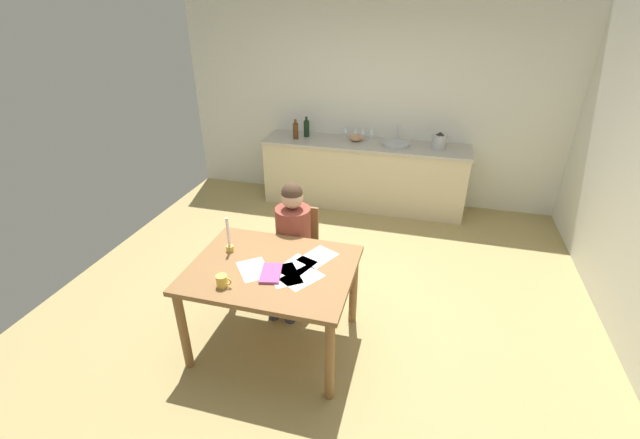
{
  "coord_description": "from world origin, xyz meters",
  "views": [
    {
      "loc": [
        0.83,
        -3.16,
        2.62
      ],
      "look_at": [
        -0.04,
        0.07,
        0.85
      ],
      "focal_mm": 23.68,
      "sensor_mm": 36.0,
      "label": 1
    }
  ],
  "objects_px": {
    "bottle_oil": "(296,131)",
    "wine_glass_by_kettle": "(363,131)",
    "bottle_vinegar": "(307,128)",
    "person_seated": "(291,238)",
    "mixing_bowl": "(356,138)",
    "wine_glass_back_left": "(355,131)",
    "sink_unit": "(396,144)",
    "coffee_mug": "(222,281)",
    "book_magazine": "(271,273)",
    "stovetop_kettle": "(439,141)",
    "chair_at_table": "(297,247)",
    "wine_glass_back_right": "(346,130)",
    "candlestick": "(229,242)",
    "wine_glass_near_sink": "(371,132)",
    "dining_table": "(272,278)"
  },
  "relations": [
    {
      "from": "chair_at_table",
      "to": "wine_glass_back_right",
      "type": "xyz_separation_m",
      "value": [
        -0.02,
        2.29,
        0.51
      ]
    },
    {
      "from": "person_seated",
      "to": "wine_glass_back_left",
      "type": "xyz_separation_m",
      "value": [
        0.11,
        2.43,
        0.33
      ]
    },
    {
      "from": "coffee_mug",
      "to": "candlestick",
      "type": "bearing_deg",
      "value": 109.43
    },
    {
      "from": "mixing_bowl",
      "to": "bottle_oil",
      "type": "bearing_deg",
      "value": -171.07
    },
    {
      "from": "coffee_mug",
      "to": "person_seated",
      "type": "bearing_deg",
      "value": 76.91
    },
    {
      "from": "bottle_oil",
      "to": "wine_glass_near_sink",
      "type": "bearing_deg",
      "value": 12.23
    },
    {
      "from": "bottle_vinegar",
      "to": "sink_unit",
      "type": "bearing_deg",
      "value": -3.36
    },
    {
      "from": "candlestick",
      "to": "wine_glass_near_sink",
      "type": "bearing_deg",
      "value": 76.35
    },
    {
      "from": "wine_glass_back_right",
      "to": "wine_glass_near_sink",
      "type": "bearing_deg",
      "value": 0.0
    },
    {
      "from": "mixing_bowl",
      "to": "wine_glass_by_kettle",
      "type": "distance_m",
      "value": 0.13
    },
    {
      "from": "stovetop_kettle",
      "to": "wine_glass_by_kettle",
      "type": "xyz_separation_m",
      "value": [
        -1.01,
        0.15,
        0.01
      ]
    },
    {
      "from": "stovetop_kettle",
      "to": "candlestick",
      "type": "bearing_deg",
      "value": -120.16
    },
    {
      "from": "coffee_mug",
      "to": "book_magazine",
      "type": "xyz_separation_m",
      "value": [
        0.29,
        0.23,
        -0.04
      ]
    },
    {
      "from": "dining_table",
      "to": "book_magazine",
      "type": "xyz_separation_m",
      "value": [
        0.03,
        -0.09,
        0.11
      ]
    },
    {
      "from": "candlestick",
      "to": "wine_glass_near_sink",
      "type": "height_order",
      "value": "candlestick"
    },
    {
      "from": "dining_table",
      "to": "wine_glass_back_right",
      "type": "bearing_deg",
      "value": 91.23
    },
    {
      "from": "person_seated",
      "to": "book_magazine",
      "type": "relative_size",
      "value": 4.69
    },
    {
      "from": "bottle_vinegar",
      "to": "wine_glass_near_sink",
      "type": "bearing_deg",
      "value": 4.71
    },
    {
      "from": "bottle_vinegar",
      "to": "candlestick",
      "type": "bearing_deg",
      "value": -86.24
    },
    {
      "from": "bottle_oil",
      "to": "bottle_vinegar",
      "type": "bearing_deg",
      "value": 52.06
    },
    {
      "from": "coffee_mug",
      "to": "sink_unit",
      "type": "xyz_separation_m",
      "value": [
        0.89,
        3.2,
        0.11
      ]
    },
    {
      "from": "mixing_bowl",
      "to": "coffee_mug",
      "type": "bearing_deg",
      "value": -96.21
    },
    {
      "from": "book_magazine",
      "to": "chair_at_table",
      "type": "bearing_deg",
      "value": 81.99
    },
    {
      "from": "bottle_oil",
      "to": "wine_glass_by_kettle",
      "type": "xyz_separation_m",
      "value": [
        0.88,
        0.22,
        -0.0
      ]
    },
    {
      "from": "sink_unit",
      "to": "coffee_mug",
      "type": "bearing_deg",
      "value": -105.62
    },
    {
      "from": "wine_glass_by_kettle",
      "to": "wine_glass_back_right",
      "type": "distance_m",
      "value": 0.24
    },
    {
      "from": "coffee_mug",
      "to": "wine_glass_by_kettle",
      "type": "bearing_deg",
      "value": 82.75
    },
    {
      "from": "sink_unit",
      "to": "bottle_vinegar",
      "type": "bearing_deg",
      "value": 176.64
    },
    {
      "from": "book_magazine",
      "to": "candlestick",
      "type": "bearing_deg",
      "value": 140.31
    },
    {
      "from": "sink_unit",
      "to": "wine_glass_back_left",
      "type": "xyz_separation_m",
      "value": [
        -0.57,
        0.15,
        0.09
      ]
    },
    {
      "from": "candlestick",
      "to": "wine_glass_back_right",
      "type": "xyz_separation_m",
      "value": [
        0.35,
        2.89,
        0.16
      ]
    },
    {
      "from": "coffee_mug",
      "to": "stovetop_kettle",
      "type": "height_order",
      "value": "stovetop_kettle"
    },
    {
      "from": "mixing_bowl",
      "to": "wine_glass_back_left",
      "type": "height_order",
      "value": "wine_glass_back_left"
    },
    {
      "from": "chair_at_table",
      "to": "coffee_mug",
      "type": "bearing_deg",
      "value": -101.37
    },
    {
      "from": "dining_table",
      "to": "wine_glass_back_left",
      "type": "bearing_deg",
      "value": 88.66
    },
    {
      "from": "bottle_oil",
      "to": "candlestick",
      "type": "bearing_deg",
      "value": -83.67
    },
    {
      "from": "coffee_mug",
      "to": "wine_glass_by_kettle",
      "type": "distance_m",
      "value": 3.38
    },
    {
      "from": "candlestick",
      "to": "book_magazine",
      "type": "height_order",
      "value": "candlestick"
    },
    {
      "from": "wine_glass_near_sink",
      "to": "bottle_oil",
      "type": "bearing_deg",
      "value": -167.77
    },
    {
      "from": "person_seated",
      "to": "mixing_bowl",
      "type": "xyz_separation_m",
      "value": [
        0.14,
        2.35,
        0.26
      ]
    },
    {
      "from": "mixing_bowl",
      "to": "stovetop_kettle",
      "type": "bearing_deg",
      "value": -3.21
    },
    {
      "from": "person_seated",
      "to": "stovetop_kettle",
      "type": "height_order",
      "value": "person_seated"
    },
    {
      "from": "stovetop_kettle",
      "to": "book_magazine",
      "type": "bearing_deg",
      "value": -111.18
    },
    {
      "from": "person_seated",
      "to": "bottle_vinegar",
      "type": "relative_size",
      "value": 4.36
    },
    {
      "from": "stovetop_kettle",
      "to": "wine_glass_back_right",
      "type": "height_order",
      "value": "stovetop_kettle"
    },
    {
      "from": "stovetop_kettle",
      "to": "chair_at_table",
      "type": "bearing_deg",
      "value": -119.77
    },
    {
      "from": "bottle_vinegar",
      "to": "bottle_oil",
      "type": "bearing_deg",
      "value": -127.94
    },
    {
      "from": "chair_at_table",
      "to": "wine_glass_by_kettle",
      "type": "distance_m",
      "value": 2.35
    },
    {
      "from": "book_magazine",
      "to": "stovetop_kettle",
      "type": "relative_size",
      "value": 1.16
    },
    {
      "from": "coffee_mug",
      "to": "wine_glass_back_left",
      "type": "height_order",
      "value": "wine_glass_back_left"
    }
  ]
}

